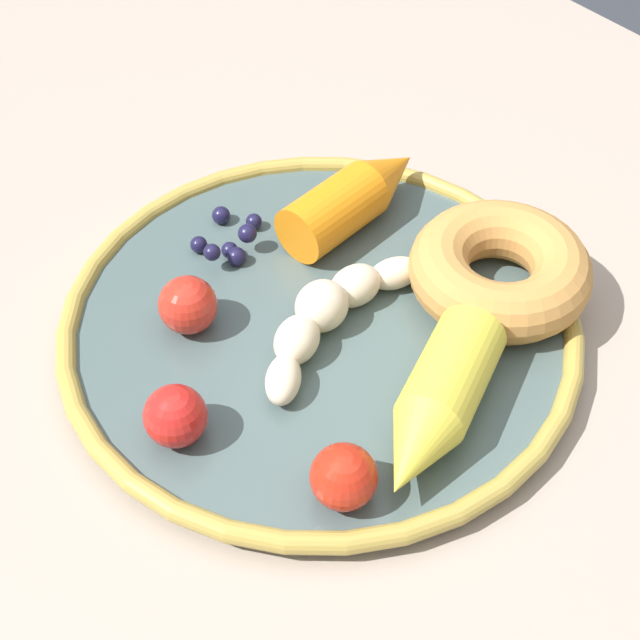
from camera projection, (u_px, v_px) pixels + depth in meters
name	position (u px, v px, depth m)	size (l,w,h in m)	color
dining_table	(289.00, 404.00, 0.63)	(1.16, 0.87, 0.71)	#A39384
plate	(320.00, 323.00, 0.56)	(0.31, 0.31, 0.02)	#465958
banana	(329.00, 313.00, 0.54)	(0.06, 0.14, 0.03)	beige
carrot_orange	(356.00, 196.00, 0.60)	(0.05, 0.11, 0.04)	orange
carrot_yellow	(436.00, 406.00, 0.49)	(0.09, 0.12, 0.04)	yellow
donut	(500.00, 270.00, 0.56)	(0.11, 0.11, 0.04)	#C58742
blueberry_pile	(229.00, 239.00, 0.59)	(0.05, 0.05, 0.02)	#191638
tomato_near	(188.00, 305.00, 0.54)	(0.03, 0.03, 0.03)	red
tomato_mid	(175.00, 416.00, 0.49)	(0.03, 0.03, 0.03)	red
tomato_far	(344.00, 477.00, 0.46)	(0.03, 0.03, 0.03)	red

